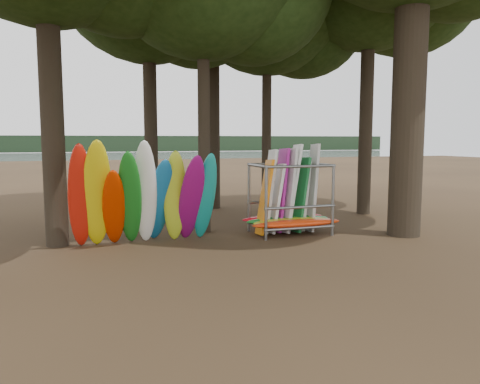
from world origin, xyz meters
name	(u,v)px	position (x,y,z in m)	size (l,w,h in m)	color
ground	(272,246)	(0.00, 0.00, 0.00)	(120.00, 120.00, 0.00)	#47331E
lake	(117,160)	(0.00, 60.00, 0.00)	(160.00, 160.00, 0.00)	gray
far_shore	(103,144)	(0.00, 110.00, 2.00)	(160.00, 4.00, 4.00)	black
kayak_row	(145,198)	(-3.37, 1.23, 1.35)	(4.13, 2.10, 3.14)	red
storage_rack	(290,201)	(1.24, 1.53, 1.04)	(2.97, 1.63, 2.88)	gray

